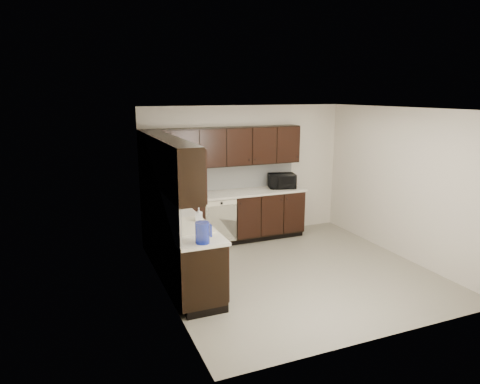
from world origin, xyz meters
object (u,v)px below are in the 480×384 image
microwave (282,181)px  storage_bin (167,203)px  sink (189,231)px  toaster_oven (158,194)px  blue_pitcher (202,233)px

microwave → storage_bin: size_ratio=1.18×
sink → toaster_oven: (-0.07, 1.69, 0.16)m
toaster_oven → storage_bin: toaster_oven is taller
toaster_oven → blue_pitcher: blue_pitcher is taller
microwave → blue_pitcher: size_ratio=1.89×
sink → toaster_oven: size_ratio=2.56×
toaster_oven → blue_pitcher: bearing=-80.3°
sink → storage_bin: size_ratio=1.95×
microwave → storage_bin: bearing=-151.0°
blue_pitcher → microwave: bearing=50.3°
microwave → blue_pitcher: (-2.33, -2.38, -0.01)m
microwave → toaster_oven: 2.39m
storage_bin → blue_pitcher: (0.03, -1.78, 0.05)m
toaster_oven → blue_pitcher: (0.05, -2.38, 0.03)m
microwave → blue_pitcher: bearing=-119.8°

